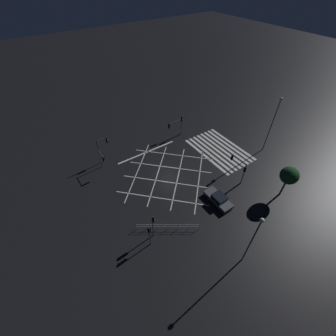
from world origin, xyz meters
The scene contains 15 objects.
ground_plane centered at (0.00, 0.00, 0.00)m, with size 200.00×200.00×0.00m, color black.
road_markings centered at (0.35, -7.67, 0.00)m, with size 16.37×22.46×0.01m.
traffic_light_sw_cross centered at (-7.70, -7.80, 2.51)m, with size 0.36×0.39×3.50m.
traffic_light_se_main centered at (7.39, -8.01, 2.82)m, with size 0.39×0.36×3.94m.
traffic_light_se_cross centered at (7.66, -6.49, 2.48)m, with size 0.36×3.09×3.35m.
traffic_light_nw_cross centered at (-7.69, 7.26, 2.80)m, with size 0.36×0.39×3.92m.
traffic_light_ne_cross centered at (8.33, 6.62, 3.29)m, with size 0.36×1.86×4.54m.
traffic_light_sw_main centered at (-6.09, -8.01, 2.80)m, with size 2.88×0.36×3.78m.
traffic_light_ne_main centered at (6.23, 7.72, 2.52)m, with size 2.16×0.36×3.46m.
traffic_light_nw_main centered at (-8.36, 8.17, 2.48)m, with size 0.39×0.36×3.46m.
street_lamp_east centered at (-15.83, 0.71, 5.17)m, with size 0.42×0.42×8.09m.
street_lamp_west centered at (-4.24, -17.15, 6.59)m, with size 0.49×0.49×9.75m.
street_tree_near centered at (-12.26, -10.93, 3.81)m, with size 2.41×2.41×5.05m.
waiting_car centered at (-8.29, -2.72, 0.60)m, with size 4.28×1.77×1.29m.
pedestrian_railing centered at (-7.97, 5.40, 0.67)m, with size 4.38×6.45×1.05m.
Camera 1 is at (-20.37, 13.79, 24.83)m, focal length 24.00 mm.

